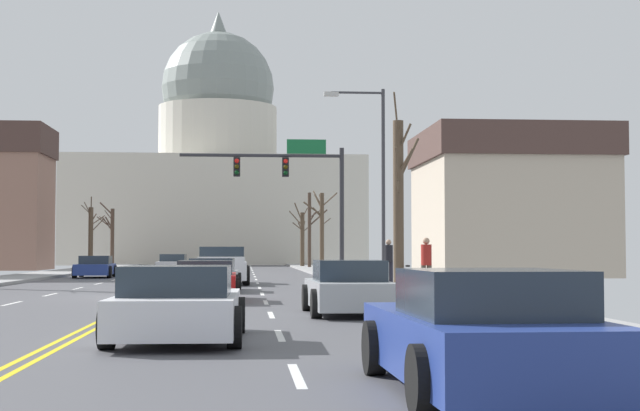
{
  "coord_description": "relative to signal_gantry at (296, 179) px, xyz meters",
  "views": [
    {
      "loc": [
        2.87,
        -30.03,
        1.47
      ],
      "look_at": [
        8.02,
        33.51,
        4.5
      ],
      "focal_mm": 52.99,
      "sensor_mm": 36.0,
      "label": 1
    }
  ],
  "objects": [
    {
      "name": "ground",
      "position": [
        -5.38,
        -15.28,
        -4.87
      ],
      "size": [
        20.0,
        180.0,
        0.2
      ],
      "color": "#4C4C51"
    },
    {
      "name": "signal_gantry",
      "position": [
        0.0,
        0.0,
        0.0
      ],
      "size": [
        7.91,
        0.41,
        6.69
      ],
      "color": "#28282D",
      "rests_on": "ground"
    },
    {
      "name": "street_lamp_right",
      "position": [
        2.5,
        -9.58,
        -0.26
      ],
      "size": [
        2.35,
        0.24,
        7.53
      ],
      "color": "#333338",
      "rests_on": "ground"
    },
    {
      "name": "capitol_building",
      "position": [
        -5.38,
        57.85,
        4.11
      ],
      "size": [
        30.52,
        20.5,
        27.77
      ],
      "color": "beige",
      "rests_on": "ground"
    },
    {
      "name": "pickup_truck_near_00",
      "position": [
        -3.45,
        -3.9,
        -4.16
      ],
      "size": [
        2.42,
        5.34,
        1.62
      ],
      "color": "silver",
      "rests_on": "ground"
    },
    {
      "name": "sedan_near_01",
      "position": [
        -3.61,
        -11.26,
        -4.34
      ],
      "size": [
        2.06,
        4.4,
        1.18
      ],
      "color": "#9EA3A8",
      "rests_on": "ground"
    },
    {
      "name": "sedan_near_02",
      "position": [
        -3.59,
        -17.78,
        -4.33
      ],
      "size": [
        1.96,
        4.41,
        1.17
      ],
      "color": "#B71414",
      "rests_on": "ground"
    },
    {
      "name": "sedan_near_03",
      "position": [
        -0.09,
        -23.68,
        -4.31
      ],
      "size": [
        1.98,
        4.22,
        1.24
      ],
      "color": "#9EA3A8",
      "rests_on": "ground"
    },
    {
      "name": "sedan_near_04",
      "position": [
        -3.55,
        -29.82,
        -4.32
      ],
      "size": [
        2.17,
        4.37,
        1.22
      ],
      "color": "silver",
      "rests_on": "ground"
    },
    {
      "name": "sedan_near_05",
      "position": [
        -0.04,
        -35.65,
        -4.3
      ],
      "size": [
        2.07,
        4.51,
        1.28
      ],
      "color": "navy",
      "rests_on": "ground"
    },
    {
      "name": "sedan_oncoming_00",
      "position": [
        -10.5,
        6.57,
        -4.33
      ],
      "size": [
        2.11,
        4.28,
        1.17
      ],
      "color": "navy",
      "rests_on": "ground"
    },
    {
      "name": "sedan_oncoming_01",
      "position": [
        -6.99,
        15.36,
        -4.32
      ],
      "size": [
        2.03,
        4.55,
        1.23
      ],
      "color": "silver",
      "rests_on": "ground"
    },
    {
      "name": "flank_building_02",
      "position": [
        12.64,
        7.46,
        -0.7
      ],
      "size": [
        9.99,
        10.07,
        8.27
      ],
      "color": "#B2A38E",
      "rests_on": "ground"
    },
    {
      "name": "bare_tree_00",
      "position": [
        2.89,
        -12.76,
        -1.7
      ],
      "size": [
        1.25,
        2.22,
        6.7
      ],
      "color": "#4C3D2D",
      "rests_on": "ground"
    },
    {
      "name": "bare_tree_01",
      "position": [
        -14.0,
        38.19,
        -2.07
      ],
      "size": [
        1.48,
        1.76,
        5.53
      ],
      "color": "#423328",
      "rests_on": "ground"
    },
    {
      "name": "bare_tree_02",
      "position": [
        2.44,
        34.59,
        -2.3
      ],
      "size": [
        1.93,
        2.1,
        5.34
      ],
      "color": "#4C3D2D",
      "rests_on": "ground"
    },
    {
      "name": "bare_tree_03",
      "position": [
        -14.08,
        27.5,
        -2.32
      ],
      "size": [
        1.73,
        2.45,
        5.36
      ],
      "color": "#4C3D2D",
      "rests_on": "ground"
    },
    {
      "name": "bare_tree_04",
      "position": [
        2.77,
        29.58,
        -1.68
      ],
      "size": [
        1.59,
        1.22,
        5.93
      ],
      "color": "#423328",
      "rests_on": "ground"
    },
    {
      "name": "bare_tree_06",
      "position": [
        3.08,
        22.32,
        -1.74
      ],
      "size": [
        2.43,
        2.65,
        5.71
      ],
      "color": "#4C3D2D",
      "rests_on": "ground"
    },
    {
      "name": "pedestrian_00",
      "position": [
        3.33,
        -15.47,
        -3.78
      ],
      "size": [
        0.35,
        0.34,
        1.74
      ],
      "color": "#4C4238",
      "rests_on": "ground"
    },
    {
      "name": "pedestrian_01",
      "position": [
        3.22,
        -8.28,
        -3.77
      ],
      "size": [
        0.35,
        0.34,
        1.76
      ],
      "color": "black",
      "rests_on": "ground"
    },
    {
      "name": "bicycle_parked",
      "position": [
        3.14,
        -12.88,
        -4.4
      ],
      "size": [
        0.12,
        1.77,
        0.85
      ],
      "color": "black",
      "rests_on": "ground"
    }
  ]
}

